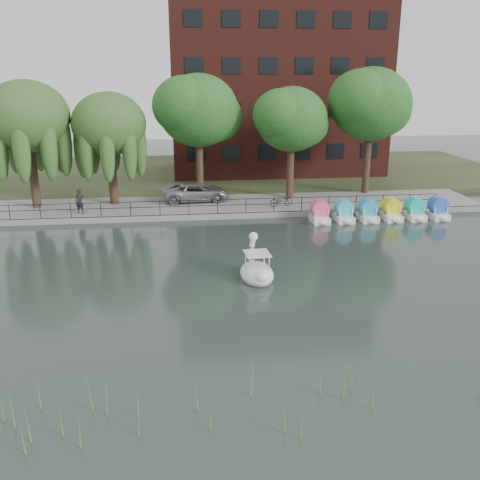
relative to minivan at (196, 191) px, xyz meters
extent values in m
plane|color=#42504C|center=(1.33, -17.03, -1.22)|extent=(120.00, 120.00, 0.00)
cube|color=gray|center=(1.33, -1.03, -1.02)|extent=(40.00, 6.00, 0.40)
cube|color=gray|center=(1.33, -3.98, -1.02)|extent=(40.00, 0.25, 0.40)
cube|color=#47512D|center=(1.33, 12.97, -1.04)|extent=(60.00, 22.00, 0.36)
cylinder|color=black|center=(1.33, -3.78, 0.13)|extent=(32.00, 0.04, 0.04)
cylinder|color=black|center=(1.33, -3.78, -0.27)|extent=(32.00, 0.04, 0.04)
cylinder|color=black|center=(1.33, -3.78, -0.32)|extent=(0.05, 0.05, 1.00)
cube|color=#4C1E16|center=(8.33, 12.97, 8.14)|extent=(20.00, 10.00, 18.00)
cylinder|color=#473323|center=(-11.67, -0.53, 1.28)|extent=(0.60, 0.60, 4.20)
ellipsoid|color=#4D6D32|center=(-11.67, -0.53, 5.69)|extent=(5.88, 5.88, 5.00)
cylinder|color=#473323|center=(-6.17, -0.03, 1.08)|extent=(0.60, 0.60, 3.80)
ellipsoid|color=#4D6D32|center=(-6.17, -0.03, 5.07)|extent=(5.32, 5.32, 4.52)
cylinder|color=#473323|center=(0.33, 0.97, 1.43)|extent=(0.60, 0.60, 4.50)
ellipsoid|color=#34792E|center=(0.33, 0.97, 5.88)|extent=(6.00, 6.00, 5.10)
cylinder|color=#473323|center=(7.33, 0.47, 1.21)|extent=(0.60, 0.60, 4.05)
ellipsoid|color=#34792E|center=(7.33, 0.47, 5.21)|extent=(5.40, 5.40, 4.59)
cylinder|color=#473323|center=(13.83, 1.47, 1.55)|extent=(0.60, 0.60, 4.72)
ellipsoid|color=#34792E|center=(13.83, 1.47, 6.22)|extent=(6.30, 6.30, 5.36)
imported|color=gray|center=(0.00, 0.00, 0.00)|extent=(3.11, 6.04, 1.63)
imported|color=gray|center=(6.12, -2.35, -0.32)|extent=(0.93, 1.80, 1.00)
imported|color=black|center=(-8.19, -2.81, 0.17)|extent=(0.82, 0.66, 1.98)
ellipsoid|color=white|center=(2.38, -15.49, -0.93)|extent=(1.80, 2.69, 0.58)
cube|color=white|center=(2.39, -15.58, -0.64)|extent=(1.13, 1.22, 0.29)
cube|color=white|center=(2.39, -15.53, 0.16)|extent=(1.28, 1.37, 0.06)
ellipsoid|color=white|center=(2.46, -16.59, -0.69)|extent=(0.63, 0.51, 0.54)
sphere|color=white|center=(2.32, -14.63, 0.75)|extent=(0.46, 0.46, 0.46)
cone|color=black|center=(2.30, -14.32, 0.72)|extent=(0.21, 0.26, 0.19)
cylinder|color=yellow|center=(2.31, -14.45, 0.73)|extent=(0.26, 0.11, 0.25)
cube|color=white|center=(8.20, -5.56, -1.00)|extent=(1.15, 1.70, 0.44)
cylinder|color=#F95584|center=(8.20, -5.46, -0.27)|extent=(0.90, 1.20, 0.90)
cube|color=white|center=(9.90, -5.56, -1.00)|extent=(1.15, 1.70, 0.44)
cylinder|color=#34C3CE|center=(9.90, -5.46, -0.27)|extent=(0.90, 1.20, 0.90)
cube|color=white|center=(11.60, -5.56, -1.00)|extent=(1.15, 1.70, 0.44)
cylinder|color=#2A9CC9|center=(11.60, -5.46, -0.27)|extent=(0.90, 1.20, 0.90)
cube|color=white|center=(13.30, -5.56, -1.00)|extent=(1.15, 1.70, 0.44)
cylinder|color=yellow|center=(13.30, -5.46, -0.27)|extent=(0.90, 1.20, 0.90)
cube|color=white|center=(15.00, -5.56, -1.00)|extent=(1.15, 1.70, 0.44)
cylinder|color=#17BFB1|center=(15.00, -5.46, -0.27)|extent=(0.90, 1.20, 0.90)
cube|color=white|center=(16.70, -5.56, -1.00)|extent=(1.15, 1.70, 0.44)
cylinder|color=blue|center=(16.70, -5.46, -0.27)|extent=(0.90, 1.20, 0.90)
camera|label=1|loc=(-1.32, -40.02, 8.70)|focal=40.00mm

